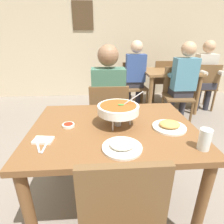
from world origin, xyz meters
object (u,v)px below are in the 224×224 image
at_px(dining_table_main, 113,139).
at_px(dining_table_far, 169,78).
at_px(rice_plate, 122,146).
at_px(curry_bowl, 118,109).
at_px(sauce_dish, 68,125).
at_px(chair_bg_window, 163,79).
at_px(appetizer_plate, 169,126).
at_px(chair_bg_corner, 134,78).
at_px(diner_main, 108,97).
at_px(patron_bg_left, 135,72).
at_px(drink_glass, 204,140).
at_px(patron_bg_middle, 183,78).
at_px(chair_bg_left, 134,83).
at_px(chair_diner_main, 109,117).
at_px(chair_bg_right, 204,85).
at_px(patron_bg_right, 205,72).
at_px(chair_bg_middle, 177,91).

bearing_deg(dining_table_main, dining_table_far, 60.50).
bearing_deg(rice_plate, curry_bowl, 88.82).
relative_size(sauce_dish, chair_bg_window, 0.10).
bearing_deg(appetizer_plate, chair_bg_corner, 84.53).
distance_m(diner_main, chair_bg_window, 2.30).
xyz_separation_m(sauce_dish, patron_bg_left, (0.92, 2.25, -0.03)).
height_order(drink_glass, chair_bg_corner, chair_bg_corner).
distance_m(dining_table_main, curry_bowl, 0.25).
relative_size(chair_bg_window, patron_bg_middle, 0.69).
distance_m(dining_table_far, chair_bg_window, 0.48).
relative_size(curry_bowl, chair_bg_left, 0.37).
relative_size(curry_bowl, patron_bg_middle, 0.25).
bearing_deg(dining_table_main, chair_diner_main, 90.00).
relative_size(curry_bowl, chair_bg_right, 0.37).
height_order(diner_main, patron_bg_right, same).
relative_size(chair_bg_corner, patron_bg_middle, 0.69).
distance_m(appetizer_plate, patron_bg_left, 2.34).
relative_size(sauce_dish, patron_bg_left, 0.07).
bearing_deg(dining_table_far, chair_bg_middle, -94.05).
distance_m(chair_diner_main, dining_table_far, 1.93).
bearing_deg(rice_plate, diner_main, 91.57).
height_order(dining_table_far, patron_bg_left, patron_bg_left).
xyz_separation_m(chair_diner_main, patron_bg_left, (0.59, 1.53, 0.24)).
height_order(chair_bg_right, patron_bg_right, patron_bg_right).
bearing_deg(patron_bg_middle, patron_bg_left, 136.54).
height_order(dining_table_far, patron_bg_middle, patron_bg_middle).
bearing_deg(patron_bg_left, chair_bg_right, -6.95).
distance_m(chair_diner_main, drink_glass, 1.23).
distance_m(chair_diner_main, patron_bg_right, 2.39).
height_order(chair_bg_corner, patron_bg_left, patron_bg_left).
relative_size(diner_main, sauce_dish, 14.56).
bearing_deg(chair_bg_left, chair_diner_main, -110.13).
bearing_deg(patron_bg_right, chair_bg_window, 140.60).
xyz_separation_m(drink_glass, chair_bg_corner, (0.16, 3.07, -0.32)).
xyz_separation_m(chair_diner_main, drink_glass, (0.51, -1.07, 0.32)).
relative_size(diner_main, appetizer_plate, 5.46).
xyz_separation_m(chair_bg_middle, patron_bg_left, (-0.63, 0.56, 0.24)).
relative_size(dining_table_main, chair_bg_left, 1.34).
bearing_deg(dining_table_far, dining_table_main, -119.50).
xyz_separation_m(dining_table_main, patron_bg_right, (1.92, 2.15, 0.09)).
bearing_deg(dining_table_far, sauce_dish, -125.80).
xyz_separation_m(chair_bg_right, patron_bg_right, (-0.00, 0.04, 0.24)).
relative_size(rice_plate, patron_bg_middle, 0.18).
xyz_separation_m(patron_bg_middle, patron_bg_right, (0.66, 0.51, 0.00)).
relative_size(sauce_dish, dining_table_far, 0.09).
xyz_separation_m(dining_table_main, chair_bg_middle, (1.21, 1.71, -0.14)).
bearing_deg(drink_glass, patron_bg_middle, 69.21).
relative_size(curry_bowl, appetizer_plate, 1.39).
bearing_deg(patron_bg_right, chair_bg_left, 171.88).
xyz_separation_m(diner_main, chair_bg_left, (0.59, 1.56, -0.24)).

